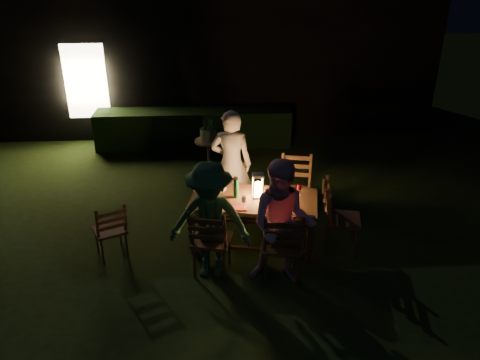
{
  "coord_description": "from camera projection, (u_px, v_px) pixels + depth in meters",
  "views": [
    {
      "loc": [
        -0.11,
        -6.02,
        3.76
      ],
      "look_at": [
        0.27,
        -0.02,
        0.9
      ],
      "focal_mm": 35.0,
      "sensor_mm": 36.0,
      "label": 1
    }
  ],
  "objects": [
    {
      "name": "chair_end",
      "position": [
        340.0,
        230.0,
        6.53
      ],
      "size": [
        0.62,
        0.59,
        1.08
      ],
      "rotation": [
        0.0,
        0.0,
        -1.81
      ],
      "color": "#462D17",
      "rests_on": "ground"
    },
    {
      "name": "person_house_side",
      "position": [
        231.0,
        164.0,
        7.25
      ],
      "size": [
        0.71,
        0.54,
        1.74
      ],
      "primitive_type": "imported",
      "rotation": [
        0.0,
        0.0,
        2.93
      ],
      "color": "beige",
      "rests_on": "ground"
    },
    {
      "name": "bottle_table",
      "position": [
        236.0,
        188.0,
        6.49
      ],
      "size": [
        0.07,
        0.07,
        0.28
      ],
      "primitive_type": "cylinder",
      "color": "#0F471E",
      "rests_on": "dining_table"
    },
    {
      "name": "plate_near_right",
      "position": [
        285.0,
        208.0,
        6.26
      ],
      "size": [
        0.25,
        0.25,
        0.01
      ],
      "primitive_type": "cylinder",
      "color": "white",
      "rests_on": "dining_table"
    },
    {
      "name": "napkin_right",
      "position": [
        292.0,
        211.0,
        6.18
      ],
      "size": [
        0.18,
        0.14,
        0.01
      ],
      "primitive_type": "cube",
      "color": "red",
      "rests_on": "dining_table"
    },
    {
      "name": "napkin_left",
      "position": [
        240.0,
        208.0,
        6.25
      ],
      "size": [
        0.18,
        0.14,
        0.01
      ],
      "primitive_type": "cube",
      "color": "red",
      "rests_on": "dining_table"
    },
    {
      "name": "wineglass_d",
      "position": [
        299.0,
        190.0,
        6.56
      ],
      "size": [
        0.06,
        0.06,
        0.18
      ],
      "primitive_type": null,
      "color": "#59070F",
      "rests_on": "dining_table"
    },
    {
      "name": "wineglass_b",
      "position": [
        201.0,
        193.0,
        6.47
      ],
      "size": [
        0.06,
        0.06,
        0.18
      ],
      "primitive_type": null,
      "color": "#59070F",
      "rests_on": "dining_table"
    },
    {
      "name": "wineglass_e",
      "position": [
        244.0,
        202.0,
        6.23
      ],
      "size": [
        0.06,
        0.06,
        0.18
      ],
      "primitive_type": null,
      "color": "silver",
      "rests_on": "dining_table"
    },
    {
      "name": "chair_far_right",
      "position": [
        294.0,
        201.0,
        7.31
      ],
      "size": [
        0.57,
        0.6,
        1.07
      ],
      "rotation": [
        0.0,
        0.0,
        2.93
      ],
      "color": "#462D17",
      "rests_on": "ground"
    },
    {
      "name": "bottle_bucket_b",
      "position": [
        211.0,
        131.0,
        8.71
      ],
      "size": [
        0.07,
        0.07,
        0.32
      ],
      "primitive_type": "cylinder",
      "color": "#0F471E",
      "rests_on": "side_table"
    },
    {
      "name": "phone",
      "position": [
        206.0,
        205.0,
        6.33
      ],
      "size": [
        0.14,
        0.07,
        0.01
      ],
      "primitive_type": "cube",
      "color": "black",
      "rests_on": "dining_table"
    },
    {
      "name": "plate_far_left",
      "position": [
        218.0,
        188.0,
        6.78
      ],
      "size": [
        0.25,
        0.25,
        0.01
      ],
      "primitive_type": "cylinder",
      "color": "white",
      "rests_on": "dining_table"
    },
    {
      "name": "ice_bucket",
      "position": [
        208.0,
        134.0,
        8.7
      ],
      "size": [
        0.3,
        0.3,
        0.22
      ],
      "primitive_type": "cylinder",
      "color": "#A5A8AD",
      "rests_on": "side_table"
    },
    {
      "name": "garden_envelope",
      "position": [
        214.0,
        53.0,
        11.92
      ],
      "size": [
        40.0,
        40.0,
        3.2
      ],
      "color": "black",
      "rests_on": "ground"
    },
    {
      "name": "wineglass_a",
      "position": [
        236.0,
        183.0,
        6.77
      ],
      "size": [
        0.06,
        0.06,
        0.18
      ],
      "primitive_type": null,
      "color": "#59070F",
      "rests_on": "dining_table"
    },
    {
      "name": "chair_near_right",
      "position": [
        281.0,
        257.0,
        5.94
      ],
      "size": [
        0.53,
        0.57,
        1.08
      ],
      "rotation": [
        0.0,
        0.0,
        -0.11
      ],
      "color": "#462D17",
      "rests_on": "ground"
    },
    {
      "name": "plate_near_left",
      "position": [
        212.0,
        203.0,
        6.39
      ],
      "size": [
        0.25,
        0.25,
        0.01
      ],
      "primitive_type": "cylinder",
      "color": "white",
      "rests_on": "dining_table"
    },
    {
      "name": "chair_near_left",
      "position": [
        212.0,
        251.0,
        6.07
      ],
      "size": [
        0.58,
        0.6,
        1.06
      ],
      "rotation": [
        0.0,
        0.0,
        -0.24
      ],
      "color": "#462D17",
      "rests_on": "ground"
    },
    {
      "name": "chair_far_left",
      "position": [
        231.0,
        200.0,
        7.46
      ],
      "size": [
        0.5,
        0.52,
        0.89
      ],
      "rotation": [
        0.0,
        0.0,
        2.85
      ],
      "color": "#462D17",
      "rests_on": "ground"
    },
    {
      "name": "wineglass_c",
      "position": [
        274.0,
        204.0,
        6.19
      ],
      "size": [
        0.06,
        0.06,
        0.18
      ],
      "primitive_type": null,
      "color": "#59070F",
      "rests_on": "dining_table"
    },
    {
      "name": "plate_far_right",
      "position": [
        287.0,
        193.0,
        6.65
      ],
      "size": [
        0.25,
        0.25,
        0.01
      ],
      "primitive_type": "cylinder",
      "color": "white",
      "rests_on": "dining_table"
    },
    {
      "name": "bottle_bucket_a",
      "position": [
        205.0,
        133.0,
        8.64
      ],
      "size": [
        0.07,
        0.07,
        0.32
      ],
      "primitive_type": "cylinder",
      "color": "#0F471E",
      "rests_on": "side_table"
    },
    {
      "name": "lantern",
      "position": [
        258.0,
        187.0,
        6.49
      ],
      "size": [
        0.16,
        0.16,
        0.35
      ],
      "color": "white",
      "rests_on": "dining_table"
    },
    {
      "name": "side_table",
      "position": [
        208.0,
        144.0,
        8.78
      ],
      "size": [
        0.51,
        0.51,
        0.68
      ],
      "color": "brown",
      "rests_on": "ground"
    },
    {
      "name": "person_opp_left",
      "position": [
        210.0,
        222.0,
        5.82
      ],
      "size": [
        1.13,
        0.79,
        1.59
      ],
      "primitive_type": "imported",
      "rotation": [
        0.0,
        0.0,
        -0.21
      ],
      "color": "#2C592F",
      "rests_on": "ground"
    },
    {
      "name": "person_opp_right",
      "position": [
        283.0,
        224.0,
        5.68
      ],
      "size": [
        0.92,
        0.78,
        1.67
      ],
      "primitive_type": "imported",
      "rotation": [
        0.0,
        0.0,
        -0.21
      ],
      "color": "pink",
      "rests_on": "ground"
    },
    {
      "name": "chair_spare",
      "position": [
        111.0,
        239.0,
        6.41
      ],
      "size": [
        0.55,
        0.56,
        0.9
      ],
      "rotation": [
        0.0,
        0.0,
        0.44
      ],
      "color": "#462D17",
      "rests_on": "ground"
    },
    {
      "name": "dining_table",
      "position": [
        254.0,
        203.0,
        6.55
      ],
      "size": [
        1.9,
        1.22,
        0.73
      ],
      "rotation": [
        0.0,
        0.0,
        -0.21
      ],
      "color": "#462D17",
      "rests_on": "ground"
    }
  ]
}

